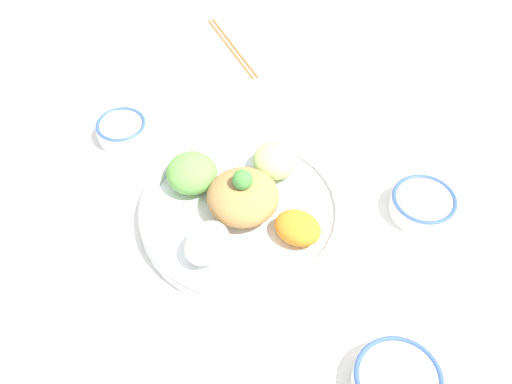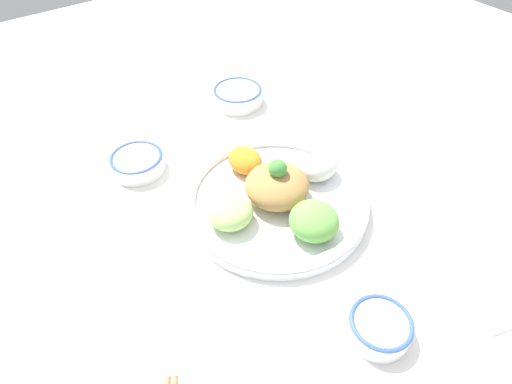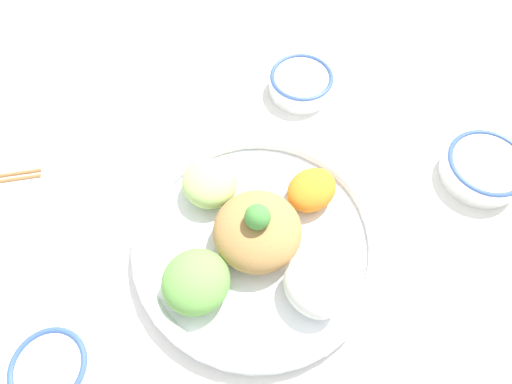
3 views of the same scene
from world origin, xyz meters
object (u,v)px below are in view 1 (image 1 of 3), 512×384
(chopsticks_pair_near, at_px, (232,47))
(sauce_bowl_dark, at_px, (122,129))
(salad_platter, at_px, (242,205))
(serving_spoon_main, at_px, (31,162))
(rice_bowl_blue, at_px, (423,204))
(sauce_bowl_red, at_px, (397,382))

(chopsticks_pair_near, bearing_deg, sauce_bowl_dark, -62.53)
(salad_platter, relative_size, serving_spoon_main, 2.49)
(chopsticks_pair_near, xyz_separation_m, serving_spoon_main, (0.47, -0.12, -0.00))
(salad_platter, xyz_separation_m, rice_bowl_blue, (-0.16, 0.25, -0.01))
(rice_bowl_blue, bearing_deg, salad_platter, -56.87)
(sauce_bowl_dark, relative_size, chopsticks_pair_near, 0.46)
(sauce_bowl_red, relative_size, rice_bowl_blue, 1.11)
(salad_platter, relative_size, rice_bowl_blue, 3.19)
(chopsticks_pair_near, bearing_deg, rice_bowl_blue, 9.75)
(rice_bowl_blue, distance_m, serving_spoon_main, 0.68)
(rice_bowl_blue, height_order, serving_spoon_main, rice_bowl_blue)
(rice_bowl_blue, relative_size, chopsticks_pair_near, 0.53)
(rice_bowl_blue, bearing_deg, sauce_bowl_dark, -77.10)
(sauce_bowl_red, distance_m, sauce_bowl_dark, 0.64)
(salad_platter, distance_m, sauce_bowl_red, 0.36)
(salad_platter, relative_size, sauce_bowl_dark, 3.71)
(rice_bowl_blue, xyz_separation_m, sauce_bowl_dark, (0.12, -0.53, -0.00))
(sauce_bowl_red, relative_size, sauce_bowl_dark, 1.29)
(sauce_bowl_red, xyz_separation_m, chopsticks_pair_near, (-0.51, -0.59, -0.02))
(rice_bowl_blue, height_order, sauce_bowl_dark, rice_bowl_blue)
(serving_spoon_main, bearing_deg, salad_platter, 121.92)
(sauce_bowl_red, height_order, sauce_bowl_dark, sauce_bowl_red)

